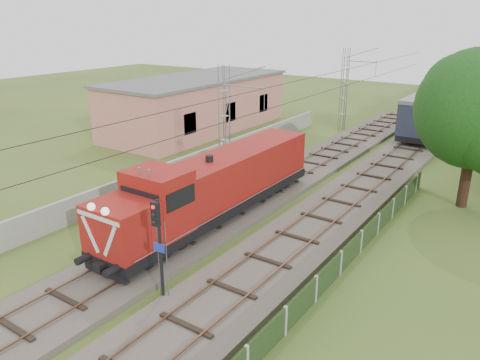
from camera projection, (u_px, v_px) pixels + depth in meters
The scene contains 10 objects.
ground at pixel (121, 276), 20.75m from camera, with size 140.00×140.00×0.00m, color #3B5720.
track_main at pixel (216, 218), 26.15m from camera, with size 4.20×70.00×0.45m.
track_side at pixel (380, 173), 33.64m from camera, with size 4.20×80.00×0.45m.
catenary at pixel (225, 127), 30.33m from camera, with size 3.31×70.00×8.00m.
boundary_wall at pixel (185, 166), 33.31m from camera, with size 0.25×40.00×1.50m, color #9E9E99.
station_building at pixel (198, 104), 46.55m from camera, with size 8.40×20.40×5.22m.
fence at pixel (316, 289), 18.65m from camera, with size 0.12×32.00×1.20m.
locomotive at pixel (215, 186), 25.49m from camera, with size 2.82×16.09×4.09m.
signal_post at pixel (158, 234), 17.81m from camera, with size 0.49×0.38×4.43m.
tree_a at pixel (479, 111), 26.35m from camera, with size 7.22×6.88×9.36m.
Camera 1 is at (14.58, -12.05, 10.90)m, focal length 35.00 mm.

